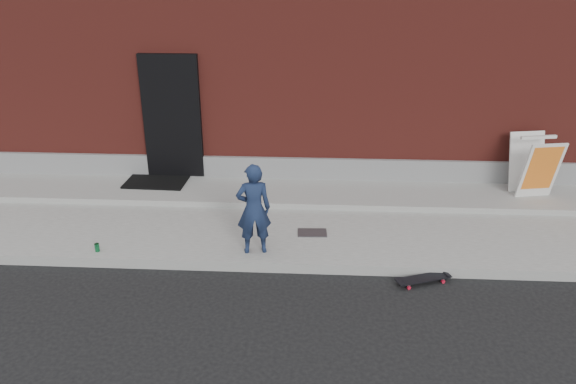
# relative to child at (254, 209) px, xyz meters

# --- Properties ---
(ground) EXTENTS (80.00, 80.00, 0.00)m
(ground) POSITION_rel_child_xyz_m (0.84, -0.34, -0.82)
(ground) COLOR black
(ground) RESTS_ON ground
(sidewalk) EXTENTS (20.00, 3.00, 0.15)m
(sidewalk) POSITION_rel_child_xyz_m (0.84, 1.16, -0.75)
(sidewalk) COLOR gray
(sidewalk) RESTS_ON ground
(apron) EXTENTS (20.00, 1.20, 0.10)m
(apron) POSITION_rel_child_xyz_m (0.84, 2.06, -0.62)
(apron) COLOR gray
(apron) RESTS_ON sidewalk
(building) EXTENTS (20.00, 8.10, 5.00)m
(building) POSITION_rel_child_xyz_m (0.84, 6.66, 1.67)
(building) COLOR maroon
(building) RESTS_ON ground
(child) EXTENTS (0.54, 0.41, 1.35)m
(child) POSITION_rel_child_xyz_m (0.00, 0.00, 0.00)
(child) COLOR #182443
(child) RESTS_ON sidewalk
(skateboard) EXTENTS (0.77, 0.44, 0.08)m
(skateboard) POSITION_rel_child_xyz_m (2.35, -0.48, -0.75)
(skateboard) COLOR red
(skateboard) RESTS_ON ground
(pizza_sign) EXTENTS (0.76, 0.85, 1.05)m
(pizza_sign) POSITION_rel_child_xyz_m (4.59, 2.12, -0.05)
(pizza_sign) COLOR silver
(pizza_sign) RESTS_ON apron
(soda_can) EXTENTS (0.08, 0.08, 0.12)m
(soda_can) POSITION_rel_child_xyz_m (-2.28, -0.13, -0.61)
(soda_can) COLOR #17743B
(soda_can) RESTS_ON sidewalk
(doormat) EXTENTS (1.12, 0.92, 0.03)m
(doormat) POSITION_rel_child_xyz_m (-2.06, 2.36, -0.56)
(doormat) COLOR black
(doormat) RESTS_ON apron
(utility_plate) EXTENTS (0.46, 0.30, 0.01)m
(utility_plate) POSITION_rel_child_xyz_m (0.82, 0.61, -0.67)
(utility_plate) COLOR #4B4A4F
(utility_plate) RESTS_ON sidewalk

